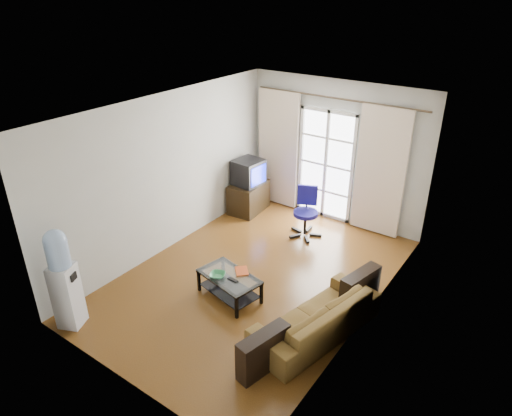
{
  "coord_description": "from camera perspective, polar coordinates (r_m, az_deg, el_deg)",
  "views": [
    {
      "loc": [
        3.47,
        -4.91,
        4.25
      ],
      "look_at": [
        -0.24,
        0.35,
        1.02
      ],
      "focal_mm": 32.0,
      "sensor_mm": 36.0,
      "label": 1
    }
  ],
  "objects": [
    {
      "name": "crt_tv",
      "position": [
        9.04,
        -1.05,
        4.54
      ],
      "size": [
        0.59,
        0.58,
        0.5
      ],
      "rotation": [
        0.0,
        0.0,
        -0.08
      ],
      "color": "black",
      "rests_on": "tv_stand"
    },
    {
      "name": "curtain_left",
      "position": [
        9.26,
        2.78,
        7.35
      ],
      "size": [
        0.9,
        0.07,
        2.35
      ],
      "primitive_type": "cube",
      "color": "beige",
      "rests_on": "curtain_rod"
    },
    {
      "name": "curtain_right",
      "position": [
        8.39,
        15.27,
        4.31
      ],
      "size": [
        0.9,
        0.07,
        2.35
      ],
      "primitive_type": "cube",
      "color": "beige",
      "rests_on": "curtain_rod"
    },
    {
      "name": "french_door",
      "position": [
        8.88,
        8.73,
        5.33
      ],
      "size": [
        1.16,
        0.06,
        2.15
      ],
      "color": "white",
      "rests_on": "wall_back"
    },
    {
      "name": "radiator",
      "position": [
        8.8,
        13.75,
        -0.67
      ],
      "size": [
        0.64,
        0.12,
        0.64
      ],
      "primitive_type": "cube",
      "color": "gray",
      "rests_on": "floor"
    },
    {
      "name": "curtain_rod",
      "position": [
        8.4,
        10.14,
        13.34
      ],
      "size": [
        3.3,
        0.04,
        0.04
      ],
      "primitive_type": "cylinder",
      "rotation": [
        0.0,
        1.57,
        0.0
      ],
      "color": "#4C3F2D",
      "rests_on": "wall_back"
    },
    {
      "name": "task_chair",
      "position": [
        8.43,
        6.18,
        -1.69
      ],
      "size": [
        0.83,
        0.83,
        0.93
      ],
      "rotation": [
        0.0,
        0.0,
        0.42
      ],
      "color": "black",
      "rests_on": "floor"
    },
    {
      "name": "sofa",
      "position": [
        6.23,
        7.54,
        -13.33
      ],
      "size": [
        2.2,
        1.55,
        0.55
      ],
      "primitive_type": "imported",
      "rotation": [
        0.0,
        0.0,
        -1.8
      ],
      "color": "olive",
      "rests_on": "floor"
    },
    {
      "name": "floor",
      "position": [
        7.36,
        -0.03,
        -8.63
      ],
      "size": [
        5.2,
        5.2,
        0.0
      ],
      "primitive_type": "plane",
      "color": "brown",
      "rests_on": "ground"
    },
    {
      "name": "water_cooler",
      "position": [
        6.53,
        -22.98,
        -7.97
      ],
      "size": [
        0.4,
        0.4,
        1.47
      ],
      "rotation": [
        0.0,
        0.0,
        0.42
      ],
      "color": "silver",
      "rests_on": "floor"
    },
    {
      "name": "tv_stand",
      "position": [
        9.27,
        -0.95,
        1.41
      ],
      "size": [
        0.62,
        0.87,
        0.6
      ],
      "primitive_type": "cube",
      "rotation": [
        0.0,
        0.0,
        0.09
      ],
      "color": "black",
      "rests_on": "floor"
    },
    {
      "name": "remote",
      "position": [
        6.64,
        -2.9,
        -8.96
      ],
      "size": [
        0.18,
        0.06,
        0.02
      ],
      "primitive_type": "cube",
      "rotation": [
        0.0,
        0.0,
        -0.06
      ],
      "color": "black",
      "rests_on": "coffee_table"
    },
    {
      "name": "wall_back",
      "position": [
        8.77,
        9.89,
        6.89
      ],
      "size": [
        3.6,
        0.02,
        2.7
      ],
      "primitive_type": "cube",
      "color": "#BABAB1",
      "rests_on": "floor"
    },
    {
      "name": "coffee_table",
      "position": [
        6.83,
        -3.35,
        -9.37
      ],
      "size": [
        1.02,
        0.71,
        0.38
      ],
      "rotation": [
        0.0,
        0.0,
        -0.21
      ],
      "color": "silver",
      "rests_on": "floor"
    },
    {
      "name": "wall_left",
      "position": [
        7.77,
        -10.97,
        4.18
      ],
      "size": [
        0.02,
        5.2,
        2.7
      ],
      "primitive_type": "cube",
      "color": "#BABAB1",
      "rests_on": "floor"
    },
    {
      "name": "book",
      "position": [
        6.8,
        -2.57,
        -7.96
      ],
      "size": [
        0.43,
        0.43,
        0.02
      ],
      "primitive_type": "imported",
      "rotation": [
        0.0,
        0.0,
        0.78
      ],
      "color": "#A12E13",
      "rests_on": "coffee_table"
    },
    {
      "name": "ceiling",
      "position": [
        6.21,
        -0.04,
        12.17
      ],
      "size": [
        5.2,
        5.2,
        0.0
      ],
      "primitive_type": "plane",
      "rotation": [
        3.14,
        0.0,
        0.0
      ],
      "color": "white",
      "rests_on": "wall_back"
    },
    {
      "name": "wall_front",
      "position": [
        5.08,
        -17.47,
        -9.61
      ],
      "size": [
        3.6,
        0.02,
        2.7
      ],
      "primitive_type": "cube",
      "color": "#BABAB1",
      "rests_on": "floor"
    },
    {
      "name": "bowl",
      "position": [
        6.72,
        -4.82,
        -8.37
      ],
      "size": [
        0.38,
        0.38,
        0.06
      ],
      "primitive_type": "imported",
      "rotation": [
        0.0,
        0.0,
        0.38
      ],
      "color": "#33812F",
      "rests_on": "coffee_table"
    },
    {
      "name": "wall_right",
      "position": [
        5.94,
        14.31,
        -3.49
      ],
      "size": [
        0.02,
        5.2,
        2.7
      ],
      "primitive_type": "cube",
      "color": "#BABAB1",
      "rests_on": "floor"
    }
  ]
}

